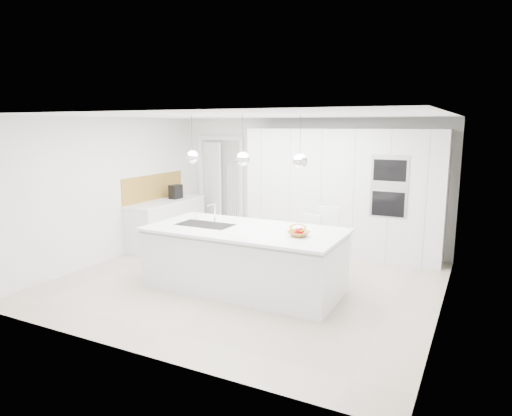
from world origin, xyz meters
The scene contains 28 objects.
floor centered at (0.00, 0.00, 0.00)m, with size 5.50×5.50×0.00m, color #BCAC96.
wall_back centered at (0.00, 2.50, 1.25)m, with size 5.50×5.50×0.00m, color silver.
wall_left centered at (-2.75, 0.00, 1.25)m, with size 5.00×5.00×0.00m, color silver.
ceiling centered at (0.00, 0.00, 2.50)m, with size 5.50×5.50×0.00m, color white.
tall_cabinets centered at (0.80, 2.20, 1.15)m, with size 3.60×0.60×2.30m, color white.
oven_stack centered at (1.70, 1.89, 1.35)m, with size 0.62×0.04×1.05m, color #A5A5A8, non-canonical shape.
doorway_frame centered at (-1.95, 2.47, 1.02)m, with size 1.11×0.08×2.13m, color white, non-canonical shape.
hallway_door centered at (-2.20, 2.42, 1.00)m, with size 0.82×0.04×2.00m, color white.
radiator centered at (-1.63, 2.46, 0.85)m, with size 0.32×0.04×1.40m, color white, non-canonical shape.
left_base_cabinets centered at (-2.45, 1.20, 0.43)m, with size 0.60×1.80×0.86m, color white.
left_worktop centered at (-2.45, 1.20, 0.88)m, with size 0.62×1.82×0.04m, color white.
oak_backsplash centered at (-2.74, 1.20, 1.15)m, with size 0.02×1.80×0.50m, color #AC8136.
island_base centered at (0.10, -0.30, 0.43)m, with size 2.80×1.20×0.86m, color white.
island_worktop centered at (0.10, -0.25, 0.88)m, with size 2.84×1.40×0.04m, color white.
island_sink centered at (-0.55, -0.30, 0.82)m, with size 0.84×0.44×0.18m, color #3F3F42, non-canonical shape.
island_tap centered at (-0.50, -0.10, 1.05)m, with size 0.02×0.02×0.30m, color white.
pendant_left centered at (-0.75, -0.30, 1.90)m, with size 0.20×0.20×0.20m, color white.
pendant_mid centered at (0.10, -0.30, 1.90)m, with size 0.20×0.20×0.20m, color white.
pendant_right centered at (0.95, -0.30, 1.90)m, with size 0.20×0.20×0.20m, color white.
fruit_bowl centered at (0.97, -0.34, 0.93)m, with size 0.28×0.28×0.07m, color #AC8136.
espresso_machine centered at (-2.43, 1.50, 1.04)m, with size 0.17×0.26×0.28m, color black.
bar_stool_left centered at (0.77, 0.59, 0.49)m, with size 0.33×0.45×0.99m, color white, non-canonical shape.
bar_stool_right centered at (0.99, 0.71, 0.55)m, with size 0.36×0.51×1.10m, color white, non-canonical shape.
apple_a centered at (0.98, -0.35, 0.97)m, with size 0.07×0.07×0.07m, color red.
apple_b centered at (0.99, -0.32, 0.97)m, with size 0.08×0.08×0.08m, color red.
apple_c centered at (0.96, -0.37, 0.97)m, with size 0.08×0.08×0.08m, color red.
apple_extra_3 centered at (0.96, -0.31, 0.97)m, with size 0.07×0.07×0.07m, color red.
banana_bunch centered at (0.96, -0.37, 1.02)m, with size 0.23×0.23×0.03m, color gold.
Camera 1 is at (3.14, -5.89, 2.37)m, focal length 32.00 mm.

